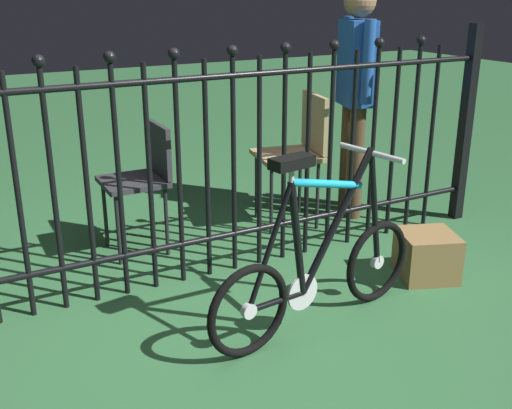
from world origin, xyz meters
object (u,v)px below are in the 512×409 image
object	(u,v)px
person_visitor	(356,83)
chair_charcoal	(144,173)
chair_tan	(298,145)
display_crate	(427,256)
bicycle	(318,267)

from	to	relation	value
person_visitor	chair_charcoal	bearing A→B (deg)	176.77
chair_tan	display_crate	world-z (taller)	chair_tan
chair_charcoal	person_visitor	bearing A→B (deg)	-3.23
person_visitor	display_crate	bearing A→B (deg)	-103.25
chair_tan	display_crate	size ratio (longest dim) A/B	2.94
bicycle	chair_charcoal	size ratio (longest dim) A/B	1.61
person_visitor	display_crate	world-z (taller)	person_visitor
chair_tan	person_visitor	xyz separation A→B (m)	(0.43, -0.04, 0.39)
chair_charcoal	person_visitor	size ratio (longest dim) A/B	0.50
chair_charcoal	person_visitor	world-z (taller)	person_visitor
bicycle	chair_tan	size ratio (longest dim) A/B	1.42
bicycle	chair_charcoal	bearing A→B (deg)	107.71
bicycle	display_crate	size ratio (longest dim) A/B	4.19
bicycle	chair_charcoal	distance (m)	1.37
display_crate	chair_tan	bearing A→B (deg)	99.19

